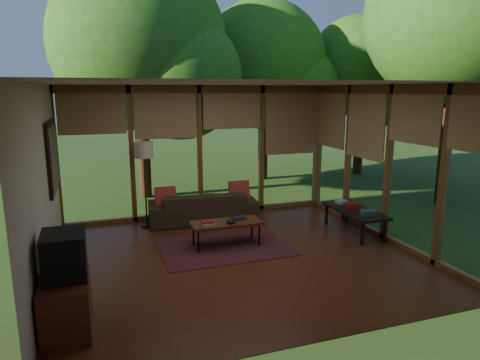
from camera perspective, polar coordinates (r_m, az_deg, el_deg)
name	(u,v)px	position (r m, az deg, el deg)	size (l,w,h in m)	color
floor	(239,257)	(6.92, -0.19, -10.19)	(5.50, 5.50, 0.00)	#5D2A18
ceiling	(238,83)	(6.41, -0.21, 12.76)	(5.50, 5.50, 0.00)	white
wall_left	(42,187)	(6.24, -24.87, -0.82)	(0.04, 5.00, 2.70)	beige
wall_front	(320,220)	(4.31, 10.59, -5.25)	(5.50, 0.04, 2.70)	beige
window_wall_back	(200,152)	(8.90, -5.39, 3.77)	(5.50, 0.12, 2.70)	brown
window_wall_right	(389,164)	(7.85, 19.19, 2.05)	(0.12, 5.00, 2.70)	brown
exterior_lawn	(366,158)	(17.49, 16.44, 2.85)	(40.00, 40.00, 0.00)	#2D4C1C
tree_nw	(139,43)	(10.71, -13.30, 17.33)	(4.09, 4.09, 5.72)	#341C12
tree_ne	(263,65)	(12.68, 3.06, 15.01)	(3.64, 3.64, 5.12)	#341C12
tree_se	(454,16)	(10.81, 26.69, 19.00)	(3.79, 3.79, 6.07)	#341C12
tree_far	(357,68)	(13.82, 15.39, 14.25)	(3.04, 3.04, 4.79)	#341C12
rug	(224,247)	(7.32, -2.09, -8.90)	(2.14, 1.51, 0.01)	maroon
sofa	(203,207)	(8.62, -4.97, -3.56)	(2.12, 0.83, 0.62)	#392C1C
pillow_left	(165,197)	(8.37, -9.91, -2.29)	(0.40, 0.13, 0.40)	maroon
pillow_right	(239,191)	(8.71, -0.13, -1.49)	(0.41, 0.14, 0.41)	maroon
ct_book_lower	(207,224)	(7.11, -4.44, -5.83)	(0.22, 0.16, 0.03)	#B6AEA5
ct_book_upper	(207,222)	(7.10, -4.44, -5.60)	(0.20, 0.15, 0.03)	maroon
ct_book_side	(239,218)	(7.39, -0.17, -5.10)	(0.21, 0.16, 0.03)	#151D30
ct_bowl	(231,221)	(7.17, -1.23, -5.50)	(0.16, 0.16, 0.07)	black
media_cabinet	(66,302)	(5.31, -22.13, -14.78)	(0.50, 1.00, 0.60)	#5A2918
television	(64,255)	(5.09, -22.40, -9.21)	(0.45, 0.55, 0.50)	black
console_book_a	(368,213)	(7.83, 16.68, -4.20)	(0.24, 0.17, 0.09)	#31554D
console_book_b	(353,206)	(8.19, 14.87, -3.33)	(0.23, 0.17, 0.11)	maroon
console_book_c	(341,202)	(8.51, 13.37, -2.83)	(0.22, 0.16, 0.06)	#B6AEA5
floor_lamp	(144,155)	(8.29, -12.70, 3.31)	(0.36, 0.36, 1.65)	black
coffee_table	(226,224)	(7.26, -1.84, -5.84)	(1.20, 0.50, 0.43)	#5A2918
side_console	(355,212)	(8.17, 15.03, -4.08)	(0.60, 1.40, 0.46)	black
wall_painting	(53,156)	(7.57, -23.72, 2.90)	(0.06, 1.35, 1.15)	black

